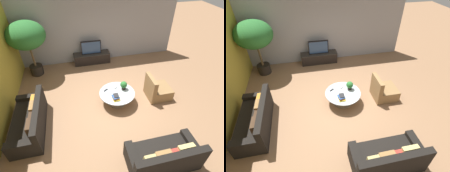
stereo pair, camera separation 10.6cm
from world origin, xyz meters
TOP-DOWN VIEW (x-y plane):
  - ground_plane at (0.00, 0.00)m, footprint 24.00×24.00m
  - back_wall_stone at (0.00, 3.26)m, footprint 7.40×0.12m
  - media_console at (-0.21, 2.94)m, footprint 1.63×0.50m
  - television at (-0.21, 2.94)m, footprint 0.88×0.13m
  - coffee_table at (0.23, 0.12)m, footprint 1.19×1.19m
  - couch_by_wall at (-2.48, -0.36)m, footprint 0.84×1.96m
  - couch_near_entry at (0.77, -2.26)m, footprint 1.73×0.84m
  - armchair_wicker at (1.69, 0.09)m, footprint 0.80×0.76m
  - potted_palm_tall at (-2.59, 2.58)m, footprint 1.40×1.40m
  - potted_plant_tabletop at (0.50, 0.27)m, footprint 0.23×0.23m
  - book_stack at (0.12, -0.14)m, footprint 0.24×0.31m
  - remote_black at (-0.11, 0.33)m, footprint 0.15×0.13m
  - remote_silver at (0.25, 0.37)m, footprint 0.15×0.14m

SIDE VIEW (x-z plane):
  - ground_plane at x=0.00m, z-range 0.00..0.00m
  - media_console at x=-0.21m, z-range 0.01..0.48m
  - armchair_wicker at x=1.69m, z-range -0.16..0.70m
  - couch_near_entry at x=0.77m, z-range -0.13..0.71m
  - couch_by_wall at x=-2.48m, z-range -0.13..0.71m
  - coffee_table at x=0.23m, z-range 0.09..0.52m
  - remote_black at x=-0.11m, z-range 0.43..0.45m
  - remote_silver at x=0.25m, z-range 0.43..0.45m
  - book_stack at x=0.12m, z-range 0.42..0.55m
  - potted_plant_tabletop at x=0.50m, z-range 0.44..0.75m
  - television at x=-0.21m, z-range 0.46..1.05m
  - back_wall_stone at x=0.00m, z-range 0.00..3.00m
  - potted_palm_tall at x=-2.59m, z-range 0.52..2.73m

